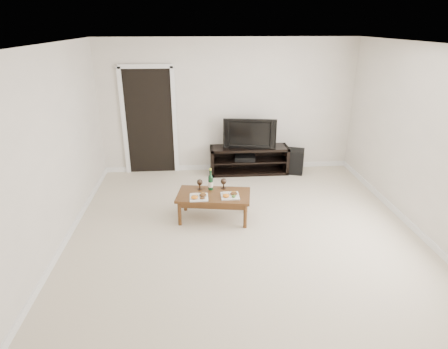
% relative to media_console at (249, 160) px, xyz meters
% --- Properties ---
extents(floor, '(5.50, 5.50, 0.00)m').
position_rel_media_console_xyz_m(floor, '(-0.40, -2.50, -0.28)').
color(floor, beige).
rests_on(floor, ground).
extents(back_wall, '(5.00, 0.04, 2.60)m').
position_rel_media_console_xyz_m(back_wall, '(-0.40, 0.27, 1.02)').
color(back_wall, beige).
rests_on(back_wall, ground).
extents(ceiling, '(5.00, 5.50, 0.04)m').
position_rel_media_console_xyz_m(ceiling, '(-0.40, -2.50, 2.35)').
color(ceiling, white).
rests_on(ceiling, back_wall).
extents(doorway, '(0.90, 0.02, 2.05)m').
position_rel_media_console_xyz_m(doorway, '(-1.95, 0.24, 0.75)').
color(doorway, black).
rests_on(doorway, ground).
extents(media_console, '(1.55, 0.45, 0.55)m').
position_rel_media_console_xyz_m(media_console, '(0.00, 0.00, 0.00)').
color(media_console, black).
rests_on(media_console, ground).
extents(television, '(1.03, 0.29, 0.59)m').
position_rel_media_console_xyz_m(television, '(0.00, 0.00, 0.57)').
color(television, black).
rests_on(television, media_console).
extents(av_receiver, '(0.43, 0.35, 0.08)m').
position_rel_media_console_xyz_m(av_receiver, '(-0.08, -0.01, 0.05)').
color(av_receiver, black).
rests_on(av_receiver, media_console).
extents(subwoofer, '(0.41, 0.41, 0.49)m').
position_rel_media_console_xyz_m(subwoofer, '(0.93, -0.07, -0.03)').
color(subwoofer, black).
rests_on(subwoofer, ground).
extents(coffee_table, '(1.18, 0.77, 0.42)m').
position_rel_media_console_xyz_m(coffee_table, '(-0.81, -1.86, -0.07)').
color(coffee_table, '#513216').
rests_on(coffee_table, ground).
extents(plate_left, '(0.27, 0.27, 0.07)m').
position_rel_media_console_xyz_m(plate_left, '(-1.04, -1.98, 0.18)').
color(plate_left, white).
rests_on(plate_left, coffee_table).
extents(plate_right, '(0.27, 0.27, 0.07)m').
position_rel_media_console_xyz_m(plate_right, '(-0.57, -1.97, 0.18)').
color(plate_right, white).
rests_on(plate_right, coffee_table).
extents(wine_bottle, '(0.07, 0.07, 0.35)m').
position_rel_media_console_xyz_m(wine_bottle, '(-0.85, -1.69, 0.32)').
color(wine_bottle, '#0E341B').
rests_on(wine_bottle, coffee_table).
extents(goblet_left, '(0.09, 0.09, 0.17)m').
position_rel_media_console_xyz_m(goblet_left, '(-1.02, -1.67, 0.23)').
color(goblet_left, '#32241B').
rests_on(goblet_left, coffee_table).
extents(goblet_right, '(0.09, 0.09, 0.17)m').
position_rel_media_console_xyz_m(goblet_right, '(-0.64, -1.67, 0.23)').
color(goblet_right, '#32241B').
rests_on(goblet_right, coffee_table).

